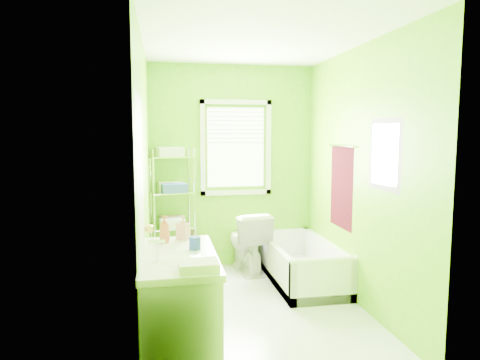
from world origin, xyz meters
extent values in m
plane|color=silver|center=(0.00, 0.00, 0.00)|extent=(2.90, 2.90, 0.00)
cube|color=#5EA808|center=(0.00, 1.45, 1.30)|extent=(2.10, 0.04, 2.60)
cube|color=#5EA808|center=(0.00, -1.45, 1.30)|extent=(2.10, 0.04, 2.60)
cube|color=#5EA808|center=(-1.05, 0.00, 1.30)|extent=(0.04, 2.90, 2.60)
cube|color=#5EA808|center=(1.05, 0.00, 1.30)|extent=(0.04, 2.90, 2.60)
cube|color=white|center=(0.00, 0.00, 2.60)|extent=(2.10, 2.90, 0.04)
cube|color=white|center=(0.05, 1.44, 1.55)|extent=(0.74, 0.01, 1.01)
cube|color=white|center=(0.05, 1.42, 0.97)|extent=(0.92, 0.05, 0.06)
cube|color=white|center=(0.05, 1.42, 2.13)|extent=(0.92, 0.05, 0.06)
cube|color=white|center=(-0.38, 1.42, 1.55)|extent=(0.06, 0.05, 1.22)
cube|color=white|center=(0.48, 1.42, 1.55)|extent=(0.06, 0.05, 1.22)
cube|color=white|center=(0.05, 1.42, 1.84)|extent=(0.72, 0.02, 0.50)
cube|color=white|center=(-1.04, -1.00, 1.00)|extent=(0.02, 0.80, 2.00)
sphere|color=gold|center=(-1.00, -0.67, 1.00)|extent=(0.07, 0.07, 0.07)
cube|color=#3D070F|center=(1.04, 0.35, 1.15)|extent=(0.02, 0.58, 0.90)
cylinder|color=silver|center=(1.02, 0.35, 1.60)|extent=(0.02, 0.62, 0.02)
cube|color=#CC5972|center=(1.04, -0.55, 1.55)|extent=(0.02, 0.54, 0.64)
cube|color=white|center=(1.03, -0.55, 1.55)|extent=(0.01, 0.44, 0.54)
cube|color=white|center=(0.69, 0.69, 0.05)|extent=(0.71, 1.53, 0.10)
cube|color=white|center=(0.37, 0.69, 0.23)|extent=(0.07, 1.53, 0.46)
cube|color=white|center=(1.01, 0.69, 0.23)|extent=(0.07, 1.53, 0.46)
cube|color=white|center=(0.69, -0.04, 0.23)|extent=(0.71, 0.07, 0.46)
cube|color=white|center=(0.69, 1.41, 0.23)|extent=(0.71, 0.07, 0.46)
cylinder|color=white|center=(0.69, -0.04, 0.46)|extent=(0.71, 0.07, 0.07)
cylinder|color=blue|center=(0.69, 0.17, 0.13)|extent=(0.34, 0.34, 0.06)
cylinder|color=yellow|center=(0.69, 0.17, 0.19)|extent=(0.32, 0.32, 0.05)
cube|color=blue|center=(0.69, 0.30, 0.24)|extent=(0.24, 0.04, 0.22)
imported|color=white|center=(0.14, 1.14, 0.39)|extent=(0.53, 0.81, 0.77)
cube|color=white|center=(-0.78, -0.82, 0.39)|extent=(0.54, 1.07, 0.78)
cube|color=silver|center=(-0.78, -0.82, 0.81)|extent=(0.57, 1.10, 0.05)
ellipsoid|color=white|center=(-0.76, -0.97, 0.80)|extent=(0.37, 0.48, 0.13)
cylinder|color=silver|center=(-0.94, -0.97, 0.90)|extent=(0.03, 0.03, 0.16)
cylinder|color=silver|center=(-0.94, -0.97, 0.97)|extent=(0.12, 0.02, 0.02)
imported|color=#D5543E|center=(-0.88, -0.46, 0.94)|extent=(0.12, 0.12, 0.22)
imported|color=#D3888E|center=(-0.72, -0.38, 0.93)|extent=(0.13, 0.13, 0.20)
cylinder|color=#1B34B1|center=(-0.65, -0.72, 0.88)|extent=(0.09, 0.09, 0.10)
cube|color=silver|center=(-0.66, -1.25, 0.86)|extent=(0.26, 0.21, 0.07)
cylinder|color=silver|center=(-0.99, 1.06, 0.77)|extent=(0.02, 0.02, 1.55)
cylinder|color=silver|center=(-1.04, 1.36, 0.77)|extent=(0.02, 0.02, 1.55)
cylinder|color=silver|center=(-0.51, 1.14, 0.77)|extent=(0.02, 0.02, 1.55)
cylinder|color=silver|center=(-0.55, 1.44, 0.77)|extent=(0.02, 0.02, 1.55)
cube|color=silver|center=(-0.77, 1.25, 0.15)|extent=(0.56, 0.40, 0.02)
cube|color=silver|center=(-0.77, 1.25, 0.58)|extent=(0.56, 0.40, 0.02)
cube|color=silver|center=(-0.77, 1.25, 1.02)|extent=(0.56, 0.40, 0.02)
cube|color=silver|center=(-0.77, 1.25, 1.45)|extent=(0.56, 0.40, 0.02)
cube|color=silver|center=(-0.78, 1.15, 1.51)|extent=(0.32, 0.24, 0.11)
cube|color=silver|center=(-0.82, 1.36, 1.51)|extent=(0.32, 0.24, 0.11)
cube|color=#3050AF|center=(-0.75, 1.16, 1.08)|extent=(0.32, 0.24, 0.11)
cube|color=#F8FA99|center=(-0.80, 1.36, 1.08)|extent=(0.32, 0.24, 0.11)
cube|color=silver|center=(-0.78, 1.17, 0.64)|extent=(0.32, 0.24, 0.11)
cube|color=#D08DA2|center=(-0.78, 1.38, 0.64)|extent=(0.32, 0.24, 0.11)
cube|color=#D08DA2|center=(-0.52, 1.29, 0.32)|extent=(0.07, 0.27, 0.48)
camera|label=1|loc=(-0.89, -4.01, 1.74)|focal=32.00mm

